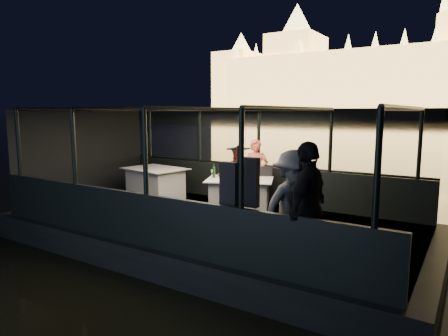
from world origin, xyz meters
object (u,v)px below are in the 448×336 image
Objects in this scene: coat_stand at (238,203)px; passenger_dark at (307,212)px; dining_table_central at (240,196)px; wine_bottle at (214,171)px; passenger_stripe at (293,207)px; person_man_maroon at (238,174)px; dining_table_aft at (155,184)px; chair_port_right at (258,191)px; person_woman_coral at (256,175)px; chair_port_left at (243,187)px.

coat_stand reaches higher than passenger_dark.
wine_bottle is (-0.60, -0.13, 0.53)m from dining_table_central.
person_man_maroon is at bearing 65.33° from passenger_stripe.
coat_stand is 0.95× the size of passenger_dark.
passenger_stripe is 5.69× the size of wine_bottle.
chair_port_right reaches higher than dining_table_aft.
person_woman_coral is at bearing -140.99° from passenger_dark.
chair_port_right is at bearing 62.51° from dining_table_central.
coat_stand reaches higher than passenger_stripe.
chair_port_left is 0.97m from wine_bottle.
wine_bottle reaches higher than chair_port_left.
dining_table_aft is at bearing 173.74° from person_woman_coral.
person_woman_coral reaches higher than dining_table_aft.
person_woman_coral is (2.54, 0.73, 0.36)m from dining_table_aft.
passenger_dark is at bearing -74.06° from person_woman_coral.
dining_table_aft is 1.59× the size of chair_port_left.
wine_bottle is at bearing -125.11° from passenger_dark.
passenger_stripe is at bearing -122.73° from passenger_dark.
chair_port_left is 0.98× the size of chair_port_right.
chair_port_left is 3.66m from coat_stand.
dining_table_aft is at bearing 174.16° from wine_bottle.
coat_stand reaches higher than dining_table_aft.
person_man_maroon is (2.07, 0.70, 0.36)m from dining_table_aft.
chair_port_left is 0.68× the size of person_man_maroon.
passenger_stripe is at bearing 29.11° from coat_stand.
chair_port_left is 3.74m from passenger_stripe.
passenger_stripe is (2.44, -2.81, 0.40)m from chair_port_left.
dining_table_central is 2.55m from dining_table_aft.
passenger_stripe is at bearing -36.19° from wine_bottle.
passenger_dark is (1.00, 0.21, -0.05)m from coat_stand.
dining_table_aft is 0.96× the size of person_woman_coral.
person_man_maroon is (-0.48, 0.76, 0.36)m from dining_table_central.
coat_stand is (1.45, -2.55, 0.51)m from dining_table_central.
person_man_maroon is at bearing 120.18° from coat_stand.
passenger_dark reaches higher than dining_table_central.
passenger_stripe reaches higher than person_man_maroon.
person_man_maroon reaches higher than chair_port_right.
dining_table_central is at bearing -52.46° from person_man_maroon.
chair_port_left is 0.57× the size of passenger_stripe.
passenger_dark is at bearing -70.64° from chair_port_right.
chair_port_left is at bearing -136.89° from passenger_dark.
dining_table_aft reaches higher than dining_table_central.
passenger_dark reaches higher than chair_port_left.
chair_port_left is at bearing -173.41° from person_woman_coral.
dining_table_aft is at bearing -156.00° from person_man_maroon.
dining_table_aft is 2.22m from person_man_maroon.
passenger_dark is (2.72, -3.00, 0.40)m from chair_port_left.
coat_stand is at bearing -67.28° from chair_port_left.
person_woman_coral is 0.86× the size of passenger_dark.
dining_table_central is 0.90× the size of person_woman_coral.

